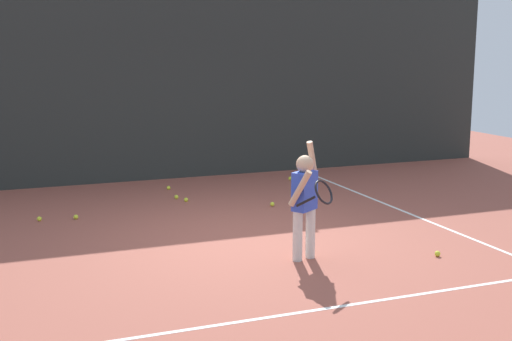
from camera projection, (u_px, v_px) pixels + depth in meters
ground_plane at (247, 238)px, 8.46m from camera, size 20.00×20.00×0.00m
court_line_baseline at (337, 307)px, 6.20m from camera, size 9.00×0.05×0.00m
court_line_sideline at (385, 204)px, 10.31m from camera, size 0.05×9.00×0.00m
back_fence_windscreen at (166, 74)px, 12.01m from camera, size 13.54×0.08×3.84m
fence_post_1 at (38, 71)px, 11.27m from camera, size 0.09×0.09×3.99m
fence_post_2 at (277, 69)px, 12.82m from camera, size 0.09×0.09×3.99m
fence_post_3 at (466, 66)px, 14.37m from camera, size 0.09×0.09×3.99m
tennis_player at (305, 198)px, 7.46m from camera, size 0.49×0.84×1.35m
tennis_ball_0 at (39, 219)px, 9.28m from camera, size 0.07×0.07×0.07m
tennis_ball_1 at (169, 188)px, 11.34m from camera, size 0.07×0.07×0.07m
tennis_ball_2 at (272, 204)px, 10.16m from camera, size 0.07×0.07×0.07m
tennis_ball_3 at (76, 217)px, 9.38m from camera, size 0.07×0.07×0.07m
tennis_ball_4 at (176, 197)px, 10.65m from camera, size 0.07×0.07×0.07m
tennis_ball_5 at (438, 254)px, 7.70m from camera, size 0.07×0.07×0.07m
tennis_ball_6 at (186, 200)px, 10.45m from camera, size 0.07×0.07×0.07m
tennis_ball_7 at (290, 178)px, 12.17m from camera, size 0.07×0.07×0.07m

